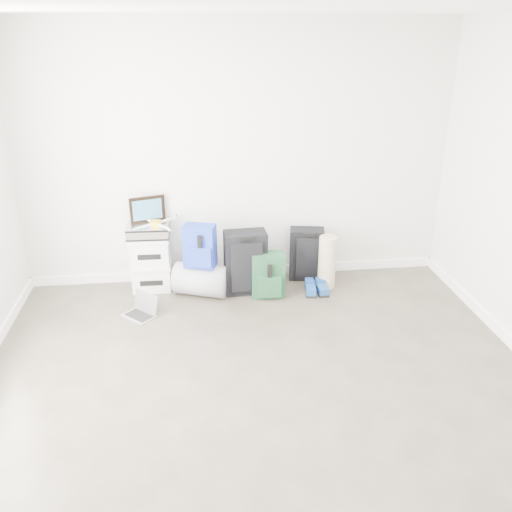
{
  "coord_description": "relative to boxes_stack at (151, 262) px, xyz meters",
  "views": [
    {
      "loc": [
        -0.47,
        -3.01,
        2.63
      ],
      "look_at": [
        0.13,
        1.9,
        0.49
      ],
      "focal_mm": 38.0,
      "sensor_mm": 36.0,
      "label": 1
    }
  ],
  "objects": [
    {
      "name": "drone",
      "position": [
        0.08,
        -0.02,
        0.44
      ],
      "size": [
        0.45,
        0.45,
        0.05
      ],
      "rotation": [
        0.0,
        0.0,
        -0.15
      ],
      "color": "gold",
      "rests_on": "briefcase"
    },
    {
      "name": "rolled_rug",
      "position": [
        1.86,
        -0.19,
        -0.01
      ],
      "size": [
        0.19,
        0.19,
        0.57
      ],
      "primitive_type": "cylinder",
      "color": "tan",
      "rests_on": "ground"
    },
    {
      "name": "duffel_bag",
      "position": [
        0.52,
        -0.22,
        -0.13
      ],
      "size": [
        0.63,
        0.51,
        0.34
      ],
      "primitive_type": "cylinder",
      "rotation": [
        0.0,
        1.57,
        -0.38
      ],
      "color": "gray",
      "rests_on": "ground"
    },
    {
      "name": "shoes",
      "position": [
        1.72,
        -0.33,
        -0.26
      ],
      "size": [
        0.24,
        0.28,
        0.09
      ],
      "rotation": [
        0.0,
        0.0,
        -0.07
      ],
      "color": "black",
      "rests_on": "ground"
    },
    {
      "name": "green_backpack",
      "position": [
        1.2,
        -0.33,
        -0.07
      ],
      "size": [
        0.34,
        0.25,
        0.47
      ],
      "rotation": [
        0.0,
        0.0,
        -0.02
      ],
      "color": "#13351D",
      "rests_on": "ground"
    },
    {
      "name": "ground",
      "position": [
        0.94,
        -2.3,
        -0.3
      ],
      "size": [
        5.0,
        5.0,
        0.0
      ],
      "primitive_type": "plane",
      "color": "#362D27",
      "rests_on": "ground"
    },
    {
      "name": "large_suitcase",
      "position": [
        0.98,
        -0.21,
        0.03
      ],
      "size": [
        0.44,
        0.3,
        0.67
      ],
      "rotation": [
        0.0,
        0.0,
        0.05
      ],
      "color": "black",
      "rests_on": "ground"
    },
    {
      "name": "laptop",
      "position": [
        -0.08,
        -0.59,
        -0.25
      ],
      "size": [
        0.37,
        0.37,
        0.22
      ],
      "rotation": [
        0.0,
        0.0,
        -0.77
      ],
      "color": "#BABABE",
      "rests_on": "ground"
    },
    {
      "name": "carry_on",
      "position": [
        1.68,
        0.04,
        -0.01
      ],
      "size": [
        0.4,
        0.3,
        0.58
      ],
      "rotation": [
        0.0,
        0.0,
        -0.19
      ],
      "color": "black",
      "rests_on": "ground"
    },
    {
      "name": "boxes_stack",
      "position": [
        0.0,
        0.0,
        0.0
      ],
      "size": [
        0.42,
        0.35,
        0.59
      ],
      "rotation": [
        0.0,
        0.0,
        -0.02
      ],
      "color": "silver",
      "rests_on": "ground"
    },
    {
      "name": "blue_backpack",
      "position": [
        0.52,
        -0.25,
        0.25
      ],
      "size": [
        0.36,
        0.3,
        0.44
      ],
      "rotation": [
        0.0,
        0.0,
        -0.29
      ],
      "color": "#171E9A",
      "rests_on": "duffel_bag"
    },
    {
      "name": "briefcase",
      "position": [
        -0.0,
        0.0,
        0.36
      ],
      "size": [
        0.43,
        0.33,
        0.12
      ],
      "primitive_type": "cube",
      "rotation": [
        0.0,
        0.0,
        -0.04
      ],
      "color": "#B2B2B7",
      "rests_on": "boxes_stack"
    },
    {
      "name": "painting",
      "position": [
        0.0,
        0.1,
        0.55
      ],
      "size": [
        0.36,
        0.13,
        0.27
      ],
      "rotation": [
        0.0,
        0.0,
        0.3
      ],
      "color": "black",
      "rests_on": "briefcase"
    },
    {
      "name": "room_envelope",
      "position": [
        0.94,
        -2.28,
        1.42
      ],
      "size": [
        4.52,
        5.02,
        2.71
      ],
      "color": "silver",
      "rests_on": "ground"
    }
  ]
}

